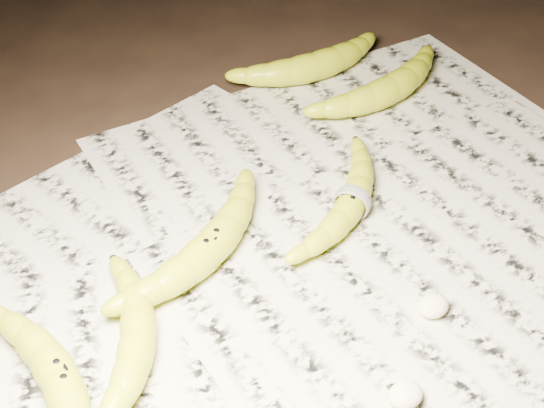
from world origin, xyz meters
TOP-DOWN VIEW (x-y plane):
  - ground at (0.00, 0.00)m, footprint 3.00×3.00m
  - newspaper_patch at (-0.03, -0.01)m, footprint 0.90×0.70m
  - banana_left_a at (-0.28, -0.02)m, footprint 0.07×0.20m
  - banana_left_b at (-0.21, -0.02)m, footprint 0.13×0.18m
  - banana_center at (-0.10, 0.04)m, footprint 0.21×0.14m
  - banana_taped at (0.07, 0.02)m, footprint 0.19×0.15m
  - banana_upper_a at (0.25, 0.17)m, footprint 0.21×0.09m
  - banana_upper_b at (0.20, 0.27)m, footprint 0.20×0.09m
  - measuring_tape at (0.07, 0.02)m, footprint 0.03×0.04m
  - flesh_chunk_b at (-0.05, -0.19)m, footprint 0.03×0.03m
  - flesh_chunk_c at (0.04, -0.13)m, footprint 0.03×0.03m

SIDE VIEW (x-z plane):
  - ground at x=0.00m, z-range 0.00..0.00m
  - newspaper_patch at x=-0.03m, z-range 0.00..0.01m
  - flesh_chunk_b at x=-0.05m, z-range 0.01..0.03m
  - flesh_chunk_c at x=0.04m, z-range 0.01..0.03m
  - banana_taped at x=0.07m, z-range 0.01..0.04m
  - measuring_tape at x=0.07m, z-range 0.00..0.04m
  - banana_left_b at x=-0.21m, z-range 0.01..0.04m
  - banana_left_a at x=-0.28m, z-range 0.01..0.04m
  - banana_center at x=-0.10m, z-range 0.01..0.05m
  - banana_upper_a at x=0.25m, z-range 0.01..0.05m
  - banana_upper_b at x=0.20m, z-range 0.01..0.05m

